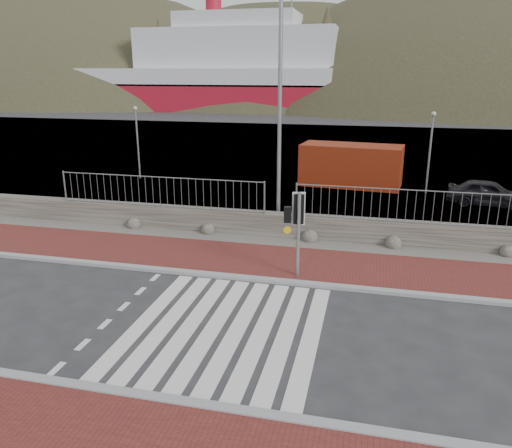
% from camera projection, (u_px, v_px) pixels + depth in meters
% --- Properties ---
extents(ground, '(220.00, 220.00, 0.00)m').
position_uv_depth(ground, '(225.00, 328.00, 12.27)').
color(ground, '#28282B').
rests_on(ground, ground).
extents(sidewalk_far, '(40.00, 3.00, 0.08)m').
position_uv_depth(sidewalk_far, '(265.00, 261.00, 16.44)').
color(sidewalk_far, maroon).
rests_on(sidewalk_far, ground).
extents(kerb_near, '(40.00, 0.25, 0.12)m').
position_uv_depth(kerb_near, '(180.00, 402.00, 9.47)').
color(kerb_near, gray).
rests_on(kerb_near, ground).
extents(kerb_far, '(40.00, 0.25, 0.12)m').
position_uv_depth(kerb_far, '(254.00, 279.00, 15.05)').
color(kerb_far, gray).
rests_on(kerb_far, ground).
extents(zebra_crossing, '(4.62, 5.60, 0.01)m').
position_uv_depth(zebra_crossing, '(225.00, 328.00, 12.27)').
color(zebra_crossing, silver).
rests_on(zebra_crossing, ground).
extents(gravel_strip, '(40.00, 1.50, 0.06)m').
position_uv_depth(gravel_strip, '(276.00, 242.00, 18.30)').
color(gravel_strip, '#59544C').
rests_on(gravel_strip, ground).
extents(stone_wall, '(40.00, 0.60, 0.90)m').
position_uv_depth(stone_wall, '(281.00, 225.00, 18.92)').
color(stone_wall, '#433E37').
rests_on(stone_wall, ground).
extents(railing, '(18.07, 0.07, 1.22)m').
position_uv_depth(railing, '(280.00, 191.00, 18.38)').
color(railing, gray).
rests_on(railing, stone_wall).
extents(quay, '(120.00, 40.00, 0.50)m').
position_uv_depth(quay, '(330.00, 153.00, 38.20)').
color(quay, '#4C4C4F').
rests_on(quay, ground).
extents(water, '(220.00, 50.00, 0.05)m').
position_uv_depth(water, '(353.00, 114.00, 70.72)').
color(water, '#3F4C54').
rests_on(water, ground).
extents(ferry, '(50.00, 16.00, 20.00)m').
position_uv_depth(ferry, '(199.00, 74.00, 79.22)').
color(ferry, maroon).
rests_on(ferry, ground).
extents(hills_backdrop, '(254.00, 90.00, 100.00)m').
position_uv_depth(hills_backdrop, '(387.00, 222.00, 99.29)').
color(hills_backdrop, '#2D321E').
rests_on(hills_backdrop, ground).
extents(traffic_signal_far, '(0.66, 0.34, 2.68)m').
position_uv_depth(traffic_signal_far, '(298.00, 217.00, 14.70)').
color(traffic_signal_far, gray).
rests_on(traffic_signal_far, ground).
extents(streetlight, '(1.83, 0.28, 8.62)m').
position_uv_depth(streetlight, '(284.00, 105.00, 18.39)').
color(streetlight, gray).
rests_on(streetlight, ground).
extents(shipping_container, '(5.56, 2.82, 2.23)m').
position_uv_depth(shipping_container, '(351.00, 165.00, 27.11)').
color(shipping_container, maroon).
rests_on(shipping_container, ground).
extents(car_a, '(3.79, 2.07, 1.22)m').
position_uv_depth(car_a, '(488.00, 193.00, 23.13)').
color(car_a, black).
rests_on(car_a, ground).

